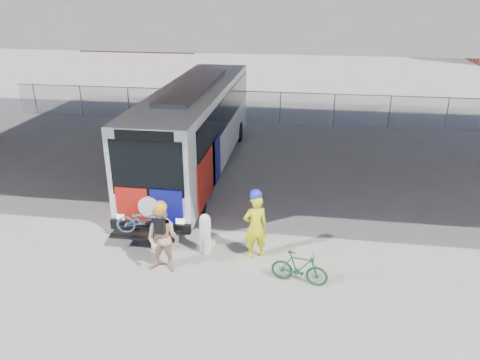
% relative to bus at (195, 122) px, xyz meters
% --- Properties ---
extents(ground, '(160.00, 160.00, 0.00)m').
position_rel_bus_xyz_m(ground, '(2.00, -4.26, -2.11)').
color(ground, '#9E9991').
rests_on(ground, ground).
extents(bus, '(2.67, 12.95, 3.69)m').
position_rel_bus_xyz_m(bus, '(0.00, 0.00, 0.00)').
color(bus, silver).
rests_on(bus, ground).
extents(overpass, '(40.00, 16.00, 7.95)m').
position_rel_bus_xyz_m(overpass, '(2.00, -0.26, 4.44)').
color(overpass, '#605E59').
rests_on(overpass, ground).
extents(chainlink_fence, '(30.00, 0.06, 30.00)m').
position_rel_bus_xyz_m(chainlink_fence, '(2.00, 7.74, -0.69)').
color(chainlink_fence, gray).
rests_on(chainlink_fence, ground).
extents(brick_buildings, '(54.00, 22.00, 12.00)m').
position_rel_bus_xyz_m(brick_buildings, '(3.23, 43.96, 3.31)').
color(brick_buildings, brown).
rests_on(brick_buildings, ground).
extents(bollard, '(0.33, 0.33, 1.27)m').
position_rel_bus_xyz_m(bollard, '(1.86, -6.62, -1.43)').
color(bollard, silver).
rests_on(bollard, ground).
extents(cyclist_hivis, '(0.85, 0.73, 2.15)m').
position_rel_bus_xyz_m(cyclist_hivis, '(3.32, -6.60, -1.08)').
color(cyclist_hivis, yellow).
rests_on(cyclist_hivis, ground).
extents(cyclist_tan, '(0.99, 0.79, 2.13)m').
position_rel_bus_xyz_m(cyclist_tan, '(0.94, -7.71, -1.10)').
color(cyclist_tan, tan).
rests_on(cyclist_tan, ground).
extents(bike_parked, '(1.58, 0.70, 0.92)m').
position_rel_bus_xyz_m(bike_parked, '(4.64, -7.73, -1.65)').
color(bike_parked, '#164628').
rests_on(bike_parked, ground).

